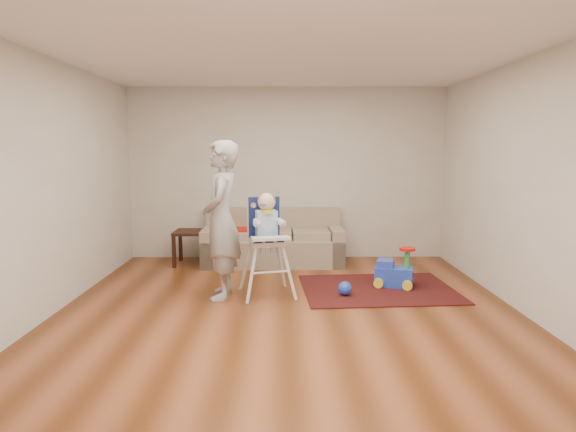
{
  "coord_description": "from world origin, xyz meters",
  "views": [
    {
      "loc": [
        -0.04,
        -4.92,
        1.74
      ],
      "look_at": [
        0.0,
        0.4,
        1.0
      ],
      "focal_mm": 30.0,
      "sensor_mm": 36.0,
      "label": 1
    }
  ],
  "objects_px": {
    "ride_on_toy": "(394,266)",
    "adult": "(221,220)",
    "side_table": "(192,247)",
    "sofa": "(273,237)",
    "toy_ball": "(345,288)",
    "high_chair": "(267,246)"
  },
  "relations": [
    {
      "from": "ride_on_toy",
      "to": "adult",
      "type": "bearing_deg",
      "value": -151.68
    },
    {
      "from": "side_table",
      "to": "sofa",
      "type": "bearing_deg",
      "value": 1.78
    },
    {
      "from": "side_table",
      "to": "toy_ball",
      "type": "xyz_separation_m",
      "value": [
        2.12,
        -1.64,
        -0.16
      ]
    },
    {
      "from": "sofa",
      "to": "ride_on_toy",
      "type": "height_order",
      "value": "sofa"
    },
    {
      "from": "sofa",
      "to": "side_table",
      "type": "height_order",
      "value": "sofa"
    },
    {
      "from": "side_table",
      "to": "high_chair",
      "type": "bearing_deg",
      "value": -52.58
    },
    {
      "from": "high_chair",
      "to": "sofa",
      "type": "bearing_deg",
      "value": 75.76
    },
    {
      "from": "sofa",
      "to": "adult",
      "type": "relative_size",
      "value": 1.15
    },
    {
      "from": "side_table",
      "to": "high_chair",
      "type": "relative_size",
      "value": 0.42
    },
    {
      "from": "toy_ball",
      "to": "high_chair",
      "type": "distance_m",
      "value": 1.06
    },
    {
      "from": "toy_ball",
      "to": "sofa",
      "type": "bearing_deg",
      "value": 118.06
    },
    {
      "from": "sofa",
      "to": "toy_ball",
      "type": "height_order",
      "value": "sofa"
    },
    {
      "from": "sofa",
      "to": "toy_ball",
      "type": "bearing_deg",
      "value": -62.59
    },
    {
      "from": "high_chair",
      "to": "adult",
      "type": "xyz_separation_m",
      "value": [
        -0.53,
        -0.09,
        0.32
      ]
    },
    {
      "from": "sofa",
      "to": "high_chair",
      "type": "distance_m",
      "value": 1.61
    },
    {
      "from": "ride_on_toy",
      "to": "side_table",
      "type": "bearing_deg",
      "value": 173.62
    },
    {
      "from": "sofa",
      "to": "side_table",
      "type": "relative_size",
      "value": 4.11
    },
    {
      "from": "side_table",
      "to": "high_chair",
      "type": "height_order",
      "value": "high_chair"
    },
    {
      "from": "toy_ball",
      "to": "adult",
      "type": "relative_size",
      "value": 0.09
    },
    {
      "from": "side_table",
      "to": "adult",
      "type": "bearing_deg",
      "value": -68.01
    },
    {
      "from": "ride_on_toy",
      "to": "sofa",
      "type": "bearing_deg",
      "value": 158.36
    },
    {
      "from": "sofa",
      "to": "adult",
      "type": "height_order",
      "value": "adult"
    }
  ]
}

